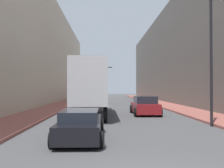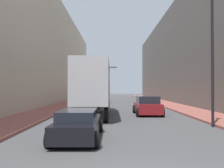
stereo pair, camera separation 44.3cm
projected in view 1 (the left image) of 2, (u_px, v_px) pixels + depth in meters
sidewalk_right at (161, 104)px, 35.47m from camera, size 3.20×80.00×0.15m
sidewalk_left at (64, 104)px, 35.05m from camera, size 3.20×80.00×0.15m
building_right at (192, 51)px, 35.74m from camera, size 6.00×80.00×15.21m
building_left at (31, 49)px, 35.05m from camera, size 6.00×80.00×15.69m
semi_truck at (92, 87)px, 20.85m from camera, size 2.46×11.90×4.23m
sedan_car at (81, 125)px, 10.92m from camera, size 1.98×4.73×1.29m
suv_car at (145, 106)px, 21.13m from camera, size 2.18×4.43×1.58m
traffic_signal_gantry at (85, 77)px, 35.42m from camera, size 5.20×0.35×5.55m
street_lamp at (211, 41)px, 14.62m from camera, size 0.44×0.44×8.02m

